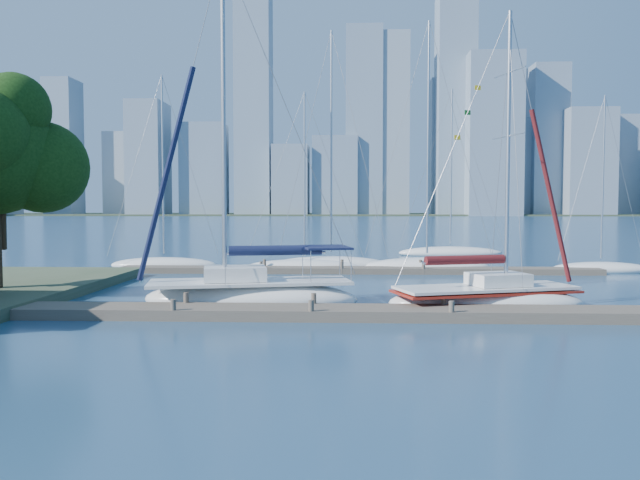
{
  "coord_description": "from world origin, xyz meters",
  "views": [
    {
      "loc": [
        1.24,
        -23.04,
        4.12
      ],
      "look_at": [
        0.11,
        4.0,
        2.7
      ],
      "focal_mm": 35.0,
      "sensor_mm": 36.0,
      "label": 1
    }
  ],
  "objects": [
    {
      "name": "far_dock",
      "position": [
        2.0,
        16.0,
        0.18
      ],
      "size": [
        30.0,
        1.8,
        0.36
      ],
      "primitive_type": "cube",
      "color": "brown",
      "rests_on": "ground"
    },
    {
      "name": "bg_boat_0",
      "position": [
        -11.07,
        18.52,
        0.27
      ],
      "size": [
        7.62,
        4.54,
        13.31
      ],
      "rotation": [
        0.0,
        0.0,
        0.34
      ],
      "color": "silver",
      "rests_on": "ground"
    },
    {
      "name": "bg_boat_5",
      "position": [
        17.49,
        17.18,
        0.23
      ],
      "size": [
        6.6,
        3.68,
        11.46
      ],
      "rotation": [
        0.0,
        0.0,
        0.29
      ],
      "color": "silver",
      "rests_on": "ground"
    },
    {
      "name": "bg_boat_1",
      "position": [
        -1.46,
        17.72,
        0.24
      ],
      "size": [
        7.75,
        2.14,
        11.95
      ],
      "rotation": [
        0.0,
        0.0,
        0.01
      ],
      "color": "silver",
      "rests_on": "ground"
    },
    {
      "name": "sailboat_navy",
      "position": [
        -2.77,
        2.8,
        1.16
      ],
      "size": [
        9.4,
        4.75,
        15.16
      ],
      "rotation": [
        0.0,
        0.0,
        0.21
      ],
      "color": "silver",
      "rests_on": "ground"
    },
    {
      "name": "sailboat_maroon",
      "position": [
        6.93,
        2.33,
        1.01
      ],
      "size": [
        8.26,
        4.8,
        12.53
      ],
      "rotation": [
        0.0,
        0.0,
        0.3
      ],
      "color": "silver",
      "rests_on": "ground"
    },
    {
      "name": "ground",
      "position": [
        0.0,
        0.0,
        0.0
      ],
      "size": [
        700.0,
        700.0,
        0.0
      ],
      "primitive_type": "plane",
      "color": "navy",
      "rests_on": "ground"
    },
    {
      "name": "skyline",
      "position": [
        17.31,
        290.18,
        36.93
      ],
      "size": [
        502.43,
        51.31,
        125.98
      ],
      "color": "slate",
      "rests_on": "ground"
    },
    {
      "name": "bg_boat_7",
      "position": [
        10.19,
        30.57,
        0.27
      ],
      "size": [
        9.1,
        4.85,
        14.47
      ],
      "rotation": [
        0.0,
        0.0,
        -0.31
      ],
      "color": "silver",
      "rests_on": "ground"
    },
    {
      "name": "far_shore",
      "position": [
        0.0,
        320.0,
        0.0
      ],
      "size": [
        800.0,
        100.0,
        1.5
      ],
      "primitive_type": "cube",
      "color": "#38472D",
      "rests_on": "ground"
    },
    {
      "name": "near_dock",
      "position": [
        0.0,
        0.0,
        0.2
      ],
      "size": [
        26.0,
        2.0,
        0.4
      ],
      "primitive_type": "cube",
      "color": "brown",
      "rests_on": "ground"
    },
    {
      "name": "bg_boat_2",
      "position": [
        0.26,
        18.58,
        0.31
      ],
      "size": [
        8.36,
        5.49,
        16.15
      ],
      "rotation": [
        0.0,
        0.0,
        -0.41
      ],
      "color": "silver",
      "rests_on": "ground"
    },
    {
      "name": "bg_boat_3",
      "position": [
        6.53,
        17.7,
        0.32
      ],
      "size": [
        8.5,
        4.13,
        16.46
      ],
      "rotation": [
        0.0,
        0.0,
        -0.21
      ],
      "color": "silver",
      "rests_on": "ground"
    }
  ]
}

